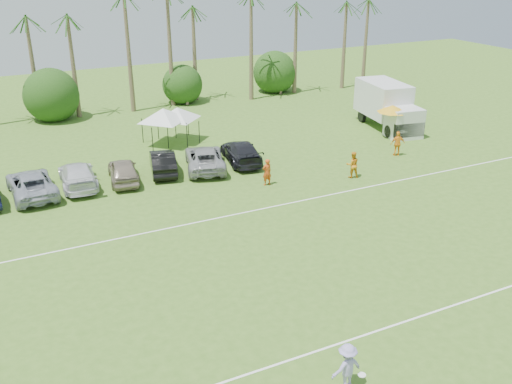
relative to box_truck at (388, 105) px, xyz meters
name	(u,v)px	position (x,y,z in m)	size (l,w,h in m)	color
ground	(393,369)	(-18.20, -23.77, -1.93)	(120.00, 120.00, 0.00)	#41681F
field_lines	(284,265)	(-18.20, -15.77, -1.93)	(80.00, 12.10, 0.01)	white
palm_tree_4	(68,30)	(-22.20, 14.23, 5.55)	(2.40, 2.40, 8.90)	brown
palm_tree_5	(116,16)	(-18.20, 14.23, 6.42)	(2.40, 2.40, 9.90)	brown
palm_tree_6	(161,4)	(-14.20, 14.23, 7.28)	(2.40, 2.40, 10.90)	brown
palm_tree_8	(254,19)	(-5.20, 14.23, 5.55)	(2.40, 2.40, 8.90)	brown
palm_tree_9	(300,7)	(-0.20, 14.23, 6.42)	(2.40, 2.40, 9.90)	brown
bush_tree_1	(51,98)	(-24.20, 15.23, -0.13)	(4.00, 4.00, 4.00)	brown
bush_tree_2	(183,84)	(-12.20, 15.23, -0.13)	(4.00, 4.00, 4.00)	brown
bush_tree_3	(276,75)	(-2.20, 15.23, -0.13)	(4.00, 4.00, 4.00)	brown
sideline_player_a	(267,172)	(-14.45, -6.67, -1.08)	(0.62, 0.41, 1.70)	#CC4716
sideline_player_b	(353,165)	(-8.95, -7.95, -1.06)	(0.84, 0.66, 1.74)	orange
sideline_player_c	(398,144)	(-3.63, -5.86, -1.04)	(1.04, 0.44, 1.78)	orange
box_truck	(388,105)	(0.00, 0.00, 0.00)	(3.66, 7.32, 3.61)	silver
canopy_tent_left	(163,108)	(-17.75, 3.70, 0.89)	(4.07, 4.07, 3.30)	black
canopy_tent_right	(177,108)	(-16.52, 4.12, 0.71)	(3.82, 3.82, 3.09)	black
market_umbrella	(393,109)	(-1.47, -2.36, 0.42)	(2.36, 2.36, 2.63)	black
frisbee_player	(347,367)	(-20.24, -23.79, -1.07)	(1.14, 0.84, 1.73)	#A194D3
parked_car_2	(31,184)	(-27.80, -1.99, -1.20)	(2.44, 5.29, 1.47)	#9B9FAA
parked_car_3	(78,175)	(-25.07, -1.73, -1.20)	(2.06, 5.06, 1.47)	silver
parked_car_4	(123,171)	(-22.34, -2.18, -1.20)	(1.74, 4.31, 1.47)	gray
parked_car_5	(163,162)	(-19.61, -1.73, -1.20)	(1.56, 4.46, 1.47)	black
parked_car_6	(205,158)	(-16.88, -2.31, -1.20)	(2.44, 5.29, 1.47)	#9B9B9B
parked_car_7	(241,152)	(-14.15, -2.18, -1.20)	(2.06, 5.06, 1.47)	black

